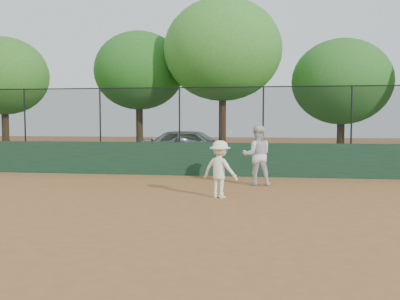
# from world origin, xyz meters

# --- Properties ---
(ground) EXTENTS (80.00, 80.00, 0.00)m
(ground) POSITION_xyz_m (0.00, 0.00, 0.00)
(ground) COLOR #9C6132
(ground) RESTS_ON ground
(back_wall) EXTENTS (26.00, 0.20, 1.20)m
(back_wall) POSITION_xyz_m (0.00, 6.00, 0.60)
(back_wall) COLOR #1B3C26
(back_wall) RESTS_ON ground
(grass_strip) EXTENTS (36.00, 12.00, 0.01)m
(grass_strip) POSITION_xyz_m (0.00, 12.00, 0.00)
(grass_strip) COLOR #365A1C
(grass_strip) RESTS_ON ground
(parked_car) EXTENTS (4.91, 2.32, 1.62)m
(parked_car) POSITION_xyz_m (-0.66, 10.05, 0.81)
(parked_car) COLOR #A9AEB3
(parked_car) RESTS_ON ground
(player_second) EXTENTS (1.00, 0.83, 1.87)m
(player_second) POSITION_xyz_m (2.33, 3.98, 0.93)
(player_second) COLOR silver
(player_second) RESTS_ON ground
(player_main) EXTENTS (1.10, 0.89, 1.75)m
(player_main) POSITION_xyz_m (1.41, 1.58, 0.75)
(player_main) COLOR white
(player_main) RESTS_ON ground
(fence_assembly) EXTENTS (26.00, 0.06, 2.00)m
(fence_assembly) POSITION_xyz_m (-0.03, 6.00, 2.24)
(fence_assembly) COLOR black
(fence_assembly) RESTS_ON back_wall
(tree_0) EXTENTS (4.40, 4.00, 6.07)m
(tree_0) POSITION_xyz_m (-10.20, 10.64, 4.15)
(tree_0) COLOR #452C18
(tree_0) RESTS_ON ground
(tree_1) EXTENTS (4.65, 4.23, 6.54)m
(tree_1) POSITION_xyz_m (-3.88, 12.57, 4.52)
(tree_1) COLOR #432C17
(tree_1) RESTS_ON ground
(tree_2) EXTENTS (5.64, 5.13, 7.78)m
(tree_2) POSITION_xyz_m (0.54, 11.56, 5.33)
(tree_2) COLOR #432817
(tree_2) RESTS_ON ground
(tree_3) EXTENTS (4.73, 4.30, 5.87)m
(tree_3) POSITION_xyz_m (6.18, 12.28, 3.82)
(tree_3) COLOR #402615
(tree_3) RESTS_ON ground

